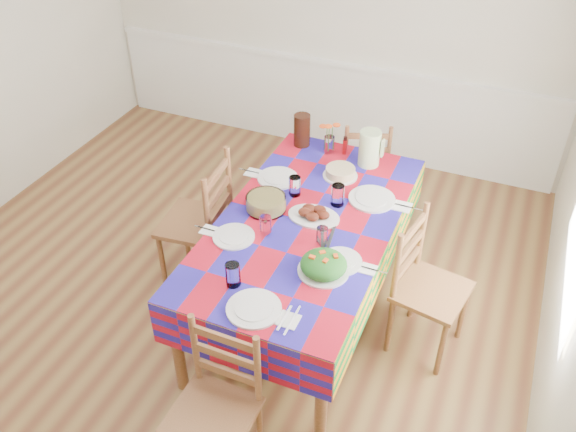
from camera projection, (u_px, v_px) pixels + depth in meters
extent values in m
cube|color=brown|center=(204.00, 310.00, 4.41)|extent=(4.50, 5.00, 0.04)
cube|color=beige|center=(329.00, 12.00, 5.42)|extent=(4.50, 0.04, 2.70)
cube|color=white|center=(325.00, 62.00, 5.66)|extent=(4.41, 0.06, 0.04)
cube|color=white|center=(324.00, 105.00, 5.94)|extent=(4.41, 0.03, 0.90)
cylinder|color=brown|center=(177.00, 346.00, 3.63)|extent=(0.07, 0.07, 0.74)
cylinder|color=brown|center=(322.00, 396.00, 3.35)|extent=(0.07, 0.07, 0.74)
cylinder|color=brown|center=(295.00, 184.00, 4.99)|extent=(0.07, 0.07, 0.74)
cylinder|color=brown|center=(405.00, 210.00, 4.71)|extent=(0.07, 0.07, 0.74)
cube|color=brown|center=(307.00, 224.00, 3.93)|extent=(1.04, 1.98, 0.04)
cube|color=#B60F23|center=(307.00, 221.00, 3.92)|extent=(1.09, 2.02, 0.01)
cube|color=#B60F23|center=(233.00, 221.00, 4.18)|extent=(0.01, 2.02, 0.31)
cube|color=#B60F23|center=(386.00, 262.00, 3.85)|extent=(0.01, 2.02, 0.31)
cube|color=#B60F23|center=(238.00, 351.00, 3.27)|extent=(1.09, 0.01, 0.31)
cube|color=#B60F23|center=(354.00, 164.00, 4.76)|extent=(1.09, 0.01, 0.31)
cylinder|color=white|center=(254.00, 309.00, 3.29)|extent=(0.30, 0.30, 0.02)
cylinder|color=white|center=(254.00, 307.00, 3.28)|extent=(0.21, 0.21, 0.01)
cylinder|color=white|center=(233.00, 275.00, 3.41)|extent=(0.09, 0.09, 0.15)
cube|color=white|center=(288.00, 320.00, 3.23)|extent=(0.11, 0.11, 0.01)
cube|color=silver|center=(284.00, 318.00, 3.23)|extent=(0.01, 0.19, 0.00)
cube|color=silver|center=(292.00, 320.00, 3.22)|extent=(0.01, 0.22, 0.00)
cylinder|color=white|center=(234.00, 237.00, 3.78)|extent=(0.26, 0.26, 0.01)
cylinder|color=white|center=(234.00, 235.00, 3.77)|extent=(0.18, 0.18, 0.01)
cylinder|color=white|center=(266.00, 225.00, 3.78)|extent=(0.07, 0.07, 0.13)
cube|color=white|center=(209.00, 230.00, 3.84)|extent=(0.10, 0.10, 0.01)
cube|color=silver|center=(206.00, 229.00, 3.84)|extent=(0.17, 0.01, 0.00)
cube|color=silver|center=(212.00, 230.00, 3.83)|extent=(0.19, 0.01, 0.00)
cylinder|color=white|center=(278.00, 178.00, 4.30)|extent=(0.29, 0.29, 0.01)
cylinder|color=white|center=(278.00, 177.00, 4.29)|extent=(0.20, 0.20, 0.01)
cylinder|color=white|center=(295.00, 186.00, 4.11)|extent=(0.08, 0.08, 0.14)
cube|color=white|center=(253.00, 173.00, 4.36)|extent=(0.11, 0.11, 0.01)
cube|color=silver|center=(250.00, 172.00, 4.36)|extent=(0.18, 0.01, 0.00)
cube|color=silver|center=(256.00, 173.00, 4.35)|extent=(0.21, 0.01, 0.00)
cylinder|color=white|center=(341.00, 261.00, 3.60)|extent=(0.26, 0.26, 0.01)
cylinder|color=white|center=(341.00, 260.00, 3.59)|extent=(0.18, 0.18, 0.01)
cylinder|color=white|center=(322.00, 236.00, 3.70)|extent=(0.07, 0.07, 0.12)
cube|color=white|center=(368.00, 269.00, 3.55)|extent=(0.09, 0.09, 0.01)
cube|color=silver|center=(365.00, 268.00, 3.55)|extent=(0.16, 0.01, 0.00)
cube|color=silver|center=(371.00, 269.00, 3.54)|extent=(0.19, 0.01, 0.00)
cylinder|color=white|center=(372.00, 199.00, 4.10)|extent=(0.31, 0.31, 0.02)
cylinder|color=white|center=(372.00, 197.00, 4.09)|extent=(0.22, 0.22, 0.01)
cylinder|color=white|center=(338.00, 195.00, 4.01)|extent=(0.09, 0.09, 0.15)
cube|color=white|center=(402.00, 207.00, 4.03)|extent=(0.12, 0.12, 0.01)
cube|color=silver|center=(399.00, 205.00, 4.04)|extent=(0.20, 0.01, 0.00)
cube|color=silver|center=(406.00, 207.00, 4.02)|extent=(0.23, 0.01, 0.00)
ellipsoid|color=white|center=(314.00, 217.00, 3.94)|extent=(0.34, 0.25, 0.02)
ellipsoid|color=#321308|center=(323.00, 215.00, 3.90)|extent=(0.09, 0.08, 0.05)
ellipsoid|color=#321308|center=(319.00, 210.00, 3.94)|extent=(0.09, 0.08, 0.05)
ellipsoid|color=#321308|center=(309.00, 208.00, 3.96)|extent=(0.09, 0.08, 0.05)
ellipsoid|color=#321308|center=(305.00, 212.00, 3.92)|extent=(0.09, 0.08, 0.05)
ellipsoid|color=#321308|center=(312.00, 217.00, 3.88)|extent=(0.09, 0.08, 0.05)
cylinder|color=white|center=(323.00, 271.00, 3.53)|extent=(0.30, 0.30, 0.01)
ellipsoid|color=#134D16|center=(324.00, 264.00, 3.50)|extent=(0.27, 0.27, 0.12)
cube|color=#F35215|center=(312.00, 257.00, 3.46)|extent=(0.04, 0.03, 0.01)
cube|color=#F35215|center=(322.00, 252.00, 3.49)|extent=(0.04, 0.04, 0.01)
cube|color=#F35215|center=(325.00, 261.00, 3.44)|extent=(0.03, 0.04, 0.01)
cube|color=#F35215|center=(336.00, 256.00, 3.47)|extent=(0.04, 0.04, 0.01)
cylinder|color=white|center=(266.00, 203.00, 3.99)|extent=(0.27, 0.27, 0.10)
cylinder|color=#D3C86F|center=(266.00, 203.00, 3.99)|extent=(0.24, 0.24, 0.08)
cylinder|color=white|center=(340.00, 176.00, 4.33)|extent=(0.25, 0.25, 0.01)
cylinder|color=tan|center=(340.00, 172.00, 4.30)|extent=(0.21, 0.21, 0.06)
cube|color=black|center=(323.00, 234.00, 3.81)|extent=(0.13, 0.31, 0.01)
cube|color=black|center=(332.00, 234.00, 3.81)|extent=(0.06, 0.33, 0.01)
cylinder|color=white|center=(329.00, 144.00, 4.55)|extent=(0.08, 0.08, 0.13)
cylinder|color=#357125|center=(327.00, 138.00, 4.53)|extent=(0.01, 0.01, 0.19)
ellipsoid|color=#F35215|center=(323.00, 126.00, 4.49)|extent=(0.06, 0.06, 0.02)
cylinder|color=#357125|center=(332.00, 139.00, 4.53)|extent=(0.01, 0.01, 0.19)
ellipsoid|color=#F35215|center=(337.00, 125.00, 4.47)|extent=(0.06, 0.06, 0.02)
cylinder|color=#357125|center=(329.00, 140.00, 4.51)|extent=(0.01, 0.01, 0.19)
ellipsoid|color=#F35215|center=(328.00, 126.00, 4.42)|extent=(0.06, 0.06, 0.02)
cylinder|color=#B10E11|center=(345.00, 145.00, 4.53)|extent=(0.03, 0.03, 0.14)
cylinder|color=#C0DF9D|center=(370.00, 148.00, 4.38)|extent=(0.16, 0.16, 0.27)
cylinder|color=black|center=(302.00, 130.00, 4.60)|extent=(0.13, 0.13, 0.25)
cube|color=white|center=(245.00, 324.00, 3.20)|extent=(0.07, 0.02, 0.02)
cylinder|color=brown|center=(202.00, 406.00, 3.47)|extent=(0.04, 0.04, 0.45)
cylinder|color=brown|center=(259.00, 428.00, 3.35)|extent=(0.04, 0.04, 0.45)
cube|color=brown|center=(212.00, 415.00, 3.14)|extent=(0.43, 0.41, 0.03)
cylinder|color=brown|center=(195.00, 349.00, 3.19)|extent=(0.04, 0.04, 0.50)
cylinder|color=brown|center=(258.00, 371.00, 3.07)|extent=(0.04, 0.04, 0.50)
cube|color=brown|center=(227.00, 372.00, 3.19)|extent=(0.36, 0.03, 0.05)
cube|color=brown|center=(226.00, 356.00, 3.11)|extent=(0.36, 0.03, 0.05)
cube|color=brown|center=(224.00, 339.00, 3.03)|extent=(0.36, 0.03, 0.05)
cylinder|color=brown|center=(380.00, 177.00, 5.36)|extent=(0.03, 0.03, 0.42)
cylinder|color=brown|center=(341.00, 176.00, 5.37)|extent=(0.03, 0.03, 0.42)
cylinder|color=brown|center=(383.00, 198.00, 5.11)|extent=(0.03, 0.03, 0.42)
cylinder|color=brown|center=(342.00, 197.00, 5.12)|extent=(0.03, 0.03, 0.42)
cube|color=brown|center=(364.00, 165.00, 5.10)|extent=(0.50, 0.49, 0.03)
cylinder|color=brown|center=(388.00, 153.00, 4.83)|extent=(0.03, 0.03, 0.47)
cylinder|color=brown|center=(346.00, 152.00, 4.84)|extent=(0.03, 0.03, 0.47)
cube|color=brown|center=(366.00, 163.00, 4.89)|extent=(0.32, 0.14, 0.05)
cube|color=brown|center=(367.00, 150.00, 4.81)|extent=(0.32, 0.14, 0.05)
cube|color=brown|center=(368.00, 136.00, 4.74)|extent=(0.32, 0.14, 0.05)
cylinder|color=brown|center=(186.00, 230.00, 4.70)|extent=(0.04, 0.04, 0.50)
cylinder|color=brown|center=(163.00, 264.00, 4.40)|extent=(0.04, 0.04, 0.50)
cylinder|color=brown|center=(232.00, 239.00, 4.62)|extent=(0.04, 0.04, 0.50)
cylinder|color=brown|center=(211.00, 274.00, 4.31)|extent=(0.04, 0.04, 0.50)
cube|color=brown|center=(195.00, 222.00, 4.34)|extent=(0.50, 0.52, 0.03)
cylinder|color=brown|center=(229.00, 181.00, 4.29)|extent=(0.04, 0.04, 0.56)
cylinder|color=brown|center=(207.00, 214.00, 3.98)|extent=(0.04, 0.04, 0.56)
cube|color=brown|center=(219.00, 210.00, 4.21)|extent=(0.07, 0.40, 0.06)
cube|color=brown|center=(218.00, 193.00, 4.12)|extent=(0.07, 0.40, 0.06)
cube|color=brown|center=(216.00, 175.00, 4.03)|extent=(0.07, 0.40, 0.06)
cylinder|color=brown|center=(441.00, 349.00, 3.79)|extent=(0.04, 0.04, 0.47)
cylinder|color=brown|center=(463.00, 312.00, 4.04)|extent=(0.04, 0.04, 0.47)
cylinder|color=brown|center=(390.00, 326.00, 3.94)|extent=(0.04, 0.04, 0.47)
cylinder|color=brown|center=(414.00, 292.00, 4.19)|extent=(0.04, 0.04, 0.47)
cube|color=brown|center=(432.00, 291.00, 3.84)|extent=(0.49, 0.51, 0.03)
cylinder|color=brown|center=(396.00, 268.00, 3.65)|extent=(0.04, 0.04, 0.52)
cylinder|color=brown|center=(422.00, 235.00, 3.90)|extent=(0.04, 0.04, 0.52)
cube|color=brown|center=(407.00, 264.00, 3.83)|extent=(0.09, 0.37, 0.05)
cube|color=brown|center=(410.00, 247.00, 3.75)|extent=(0.09, 0.37, 0.05)
cube|color=brown|center=(413.00, 230.00, 3.67)|extent=(0.09, 0.37, 0.05)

